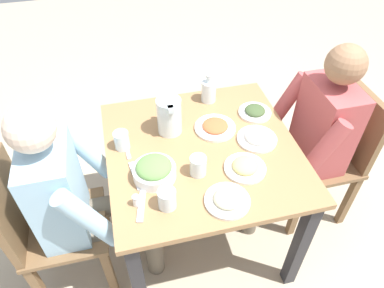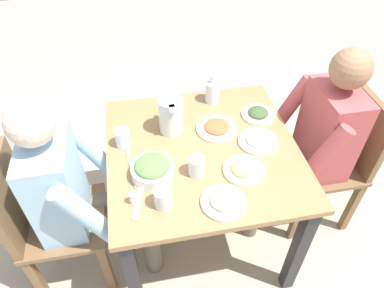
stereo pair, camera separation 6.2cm
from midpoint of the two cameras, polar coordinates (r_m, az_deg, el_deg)
ground_plane at (r=2.29m, az=2.11°, el=-14.02°), size 8.00×8.00×0.00m
dining_table at (r=1.80m, az=2.62°, el=-3.52°), size 0.91×0.91×0.74m
chair_near at (r=2.19m, az=22.98°, el=-1.72°), size 0.40×0.40×0.87m
chair_far at (r=1.88m, az=-21.76°, el=-10.85°), size 0.40×0.40×0.87m
diner_near at (r=2.00m, az=19.12°, el=0.37°), size 0.48×0.53×1.17m
diner_far at (r=1.73m, az=-16.43°, el=-7.40°), size 0.48×0.53×1.17m
water_pitcher at (r=1.74m, az=-2.37°, el=4.63°), size 0.16×0.12×0.19m
salad_bowl at (r=1.57m, az=-5.20°, el=-3.95°), size 0.19×0.19×0.09m
plate_rice_curry at (r=1.80m, az=4.98°, el=2.61°), size 0.21×0.21×0.04m
plate_fries at (r=1.61m, az=9.41°, el=-3.94°), size 0.19×0.19×0.05m
plate_beans at (r=1.49m, az=6.29°, el=-9.07°), size 0.19×0.19×0.04m
plate_dolmas at (r=1.92m, az=11.43°, el=4.78°), size 0.17×0.17×0.04m
plate_yoghurt at (r=1.76m, az=11.56°, el=0.69°), size 0.20×0.20×0.06m
water_glass_near_left at (r=1.72m, az=-10.03°, el=0.96°), size 0.07×0.07×0.09m
water_glass_near_right at (r=1.46m, az=-3.42°, el=-8.58°), size 0.08×0.08×0.09m
water_glass_center at (r=1.56m, az=1.86°, el=-3.53°), size 0.07×0.07×0.09m
oil_carafe at (r=1.96m, az=4.22°, el=8.22°), size 0.08×0.08×0.16m
salt_shaker at (r=1.49m, az=-8.29°, el=-8.58°), size 0.03×0.03×0.05m
fork_near at (r=1.50m, az=-7.45°, el=-9.27°), size 0.17×0.06×0.01m
knife_near at (r=1.75m, az=-9.35°, el=0.09°), size 0.19×0.03×0.01m
fork_far at (r=1.61m, az=-8.11°, el=-4.71°), size 0.17×0.05×0.01m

